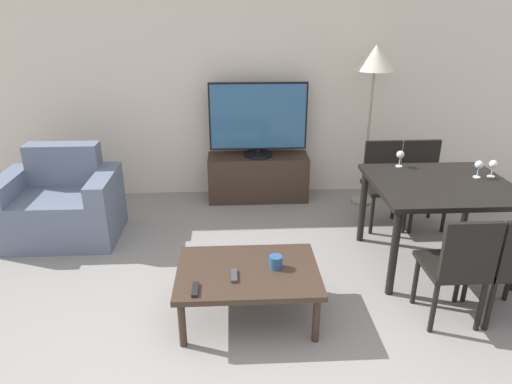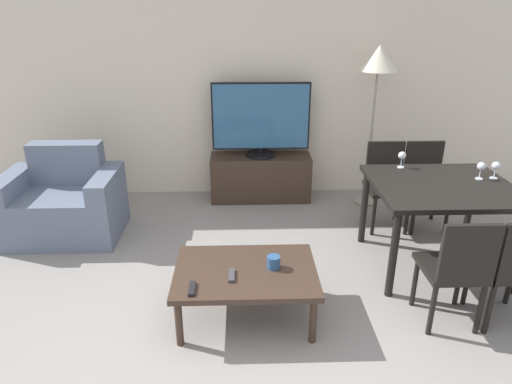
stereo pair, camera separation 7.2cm
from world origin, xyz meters
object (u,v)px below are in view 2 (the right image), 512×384
Objects in this scene: dining_chair_far at (425,180)px; cup_white_near at (274,262)px; armchair at (64,204)px; dining_table at (441,194)px; floor_lamp at (378,65)px; coffee_table at (246,275)px; wine_glass_right at (481,167)px; dining_chair_near at (457,267)px; tv_stand at (261,177)px; remote_secondary at (192,289)px; remote_primary at (232,275)px; wine_glass_left at (496,167)px; dining_chair_far_left at (386,181)px; wine_glass_center at (402,157)px; tv at (261,120)px.

cup_white_near is (-1.59, -1.42, -0.04)m from dining_chair_far.
armchair reaches higher than dining_table.
cup_white_near is (-1.17, -1.95, -1.08)m from floor_lamp.
coffee_table is at bearing -141.23° from dining_chair_far.
coffee_table is at bearing -159.07° from wine_glass_right.
dining_chair_near is 1.22m from cup_white_near.
tv_stand is 2.13m from coffee_table.
remote_secondary is (-0.54, -2.35, 0.13)m from tv_stand.
remote_primary is 1.03× the size of wine_glass_left.
wine_glass_left is (0.27, -0.69, 0.38)m from dining_chair_far.
cup_white_near is (-1.20, -1.42, -0.04)m from dining_chair_far_left.
coffee_table is 0.58× the size of floor_lamp.
remote_secondary is at bearing -146.14° from coffee_table.
floor_lamp is at bearing 55.27° from coffee_table.
dining_chair_far is at bearing 44.08° from wine_glass_center.
armchair is at bearing -156.97° from tv_stand.
coffee_table is 1.80m from wine_glass_center.
remote_primary is at bearing -97.40° from tv.
wine_glass_center is (1.72, 1.27, 0.46)m from remote_secondary.
floor_lamp reaches higher than dining_chair_near.
floor_lamp is 3.00m from remote_secondary.
armchair is 3.15m from wine_glass_center.
armchair reaches higher than dining_chair_far_left.
tv_stand is at bearing 82.60° from remote_primary.
floor_lamp is (1.17, -0.16, 0.58)m from tv.
wine_glass_right reaches higher than tv_stand.
coffee_table is at bearing 173.70° from dining_chair_near.
dining_chair_near is at bearing -6.30° from coffee_table.
remote_primary is (-0.29, -2.21, -0.53)m from tv.
dining_table reaches higher than remote_secondary.
dining_chair_near is 5.73× the size of wine_glass_right.
coffee_table is (-0.19, -2.12, -0.58)m from tv.
remote_secondary is (-1.74, -1.66, -0.08)m from dining_chair_far_left.
remote_secondary is at bearing -48.50° from armchair.
wine_glass_left is at bearing 22.16° from remote_secondary.
wine_glass_center is at bearing 156.46° from wine_glass_left.
remote_primary reaches higher than coffee_table.
dining_chair_far is 2.42m from remote_primary.
cup_white_near is at bearing 171.85° from dining_chair_near.
dining_table is 7.37× the size of remote_secondary.
dining_chair_far is (1.59, -0.69, 0.21)m from tv_stand.
tv_stand is 2.39m from wine_glass_left.
tv_stand is 0.65× the size of floor_lamp.
wine_glass_left reaches higher than armchair.
dining_table is (1.40, -1.48, 0.40)m from tv_stand.
armchair is 7.13× the size of wine_glass_right.
dining_chair_far is at bearing -23.42° from tv_stand.
armchair is 1.06× the size of coffee_table.
coffee_table is 1.17× the size of dining_chair_far_left.
dining_chair_far is 0.80m from wine_glass_right.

